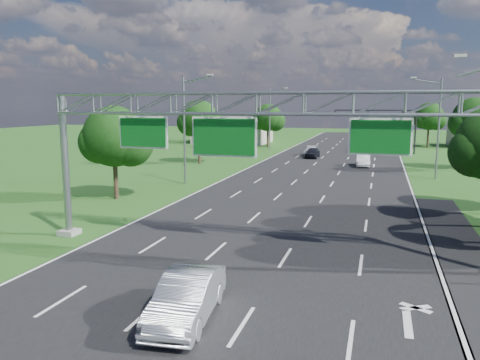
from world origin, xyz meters
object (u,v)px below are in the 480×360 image
at_px(sign_gantry, 260,116).
at_px(silver_sedan, 187,297).
at_px(box_truck, 391,142).
at_px(traffic_signal, 391,120).

bearing_deg(sign_gantry, silver_sedan, -93.80).
xyz_separation_m(sign_gantry, box_truck, (7.38, 55.45, -5.35)).
relative_size(sign_gantry, silver_sedan, 4.73).
height_order(sign_gantry, silver_sedan, sign_gantry).
height_order(sign_gantry, traffic_signal, sign_gantry).
bearing_deg(box_truck, sign_gantry, -91.83).
bearing_deg(silver_sedan, traffic_signal, 76.71).
distance_m(sign_gantry, silver_sedan, 10.08).
relative_size(silver_sedan, box_truck, 0.57).
bearing_deg(silver_sedan, sign_gantry, 80.09).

